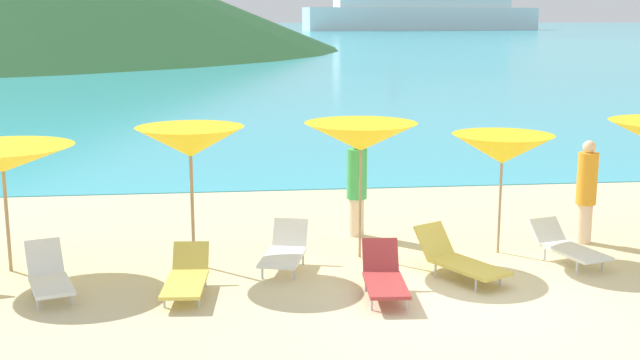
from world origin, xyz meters
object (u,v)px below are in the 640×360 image
lounge_chair_5 (187,277)px  beachgoer_2 (586,189)px  umbrella_2 (361,137)px  umbrella_3 (502,149)px  lounge_chair_3 (384,276)px  cruise_ship (424,5)px  umbrella_0 (2,159)px  lounge_chair_0 (458,259)px  umbrella_1 (190,142)px  beachgoer_1 (357,184)px  lounge_chair_2 (567,246)px  lounge_chair_8 (285,250)px  lounge_chair_9 (49,276)px

lounge_chair_5 → beachgoer_2: beachgoer_2 is taller
umbrella_2 → umbrella_3: (2.42, -0.01, -0.25)m
lounge_chair_3 → lounge_chair_5: bearing=174.7°
umbrella_2 → beachgoer_2: umbrella_2 is taller
umbrella_2 → cruise_ship: 216.38m
umbrella_0 → beachgoer_2: size_ratio=1.28×
umbrella_0 → lounge_chair_0: bearing=-9.4°
umbrella_1 → beachgoer_1: (2.94, 1.48, -1.06)m
umbrella_3 → cruise_ship: 215.82m
umbrella_3 → lounge_chair_2: umbrella_3 is taller
lounge_chair_2 → lounge_chair_5: bearing=170.9°
lounge_chair_2 → cruise_ship: (49.19, 210.57, 6.51)m
umbrella_3 → lounge_chair_5: bearing=-164.1°
umbrella_2 → lounge_chair_3: 2.64m
umbrella_0 → lounge_chair_8: 4.65m
umbrella_1 → umbrella_0: bearing=179.9°
lounge_chair_8 → beachgoer_1: size_ratio=0.80×
lounge_chair_9 → lounge_chair_8: bearing=-4.7°
lounge_chair_8 → umbrella_3: bearing=22.8°
lounge_chair_0 → cruise_ship: cruise_ship is taller
umbrella_1 → umbrella_3: umbrella_1 is taller
umbrella_0 → beachgoer_2: bearing=3.1°
lounge_chair_5 → beachgoer_1: beachgoer_1 is taller
lounge_chair_2 → lounge_chair_0: bearing=178.8°
lounge_chair_5 → lounge_chair_8: bearing=37.6°
beachgoer_2 → lounge_chair_8: bearing=76.4°
beachgoer_2 → cruise_ship: size_ratio=0.03×
umbrella_0 → umbrella_3: umbrella_3 is taller
lounge_chair_5 → cruise_ship: (55.37, 211.36, 6.55)m
lounge_chair_2 → beachgoer_2: 1.56m
beachgoer_1 → umbrella_0: bearing=-4.9°
beachgoer_1 → beachgoer_2: size_ratio=0.99×
umbrella_0 → lounge_chair_3: bearing=-18.0°
beachgoer_2 → umbrella_3: bearing=80.5°
umbrella_1 → lounge_chair_2: 6.40m
umbrella_3 → beachgoer_2: bearing=13.8°
lounge_chair_0 → beachgoer_1: beachgoer_1 is taller
umbrella_0 → umbrella_1: 2.92m
lounge_chair_0 → lounge_chair_9: 6.16m
lounge_chair_5 → cruise_ship: 218.59m
lounge_chair_2 → cruise_ship: size_ratio=0.02×
umbrella_1 → beachgoer_2: umbrella_1 is taller
umbrella_0 → umbrella_1: size_ratio=1.04×
lounge_chair_3 → umbrella_1: bearing=150.4°
beachgoer_1 → cruise_ship: cruise_ship is taller
lounge_chair_3 → lounge_chair_8: size_ratio=0.97×
umbrella_2 → beachgoer_2: bearing=5.7°
umbrella_0 → lounge_chair_3: (5.72, -1.86, -1.51)m
beachgoer_1 → beachgoer_2: beachgoer_2 is taller
lounge_chair_5 → umbrella_1: bearing=92.5°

